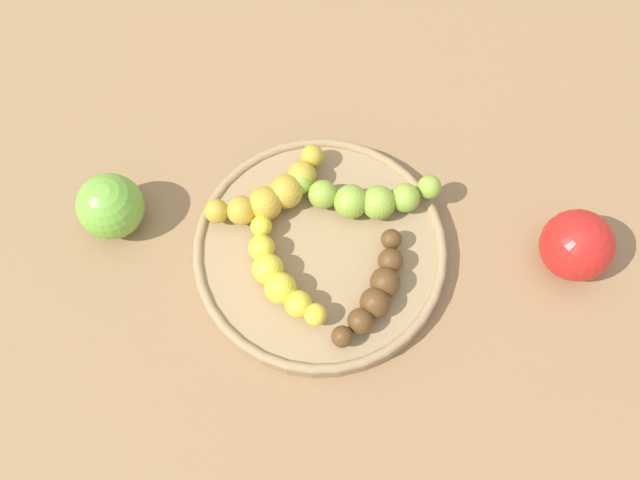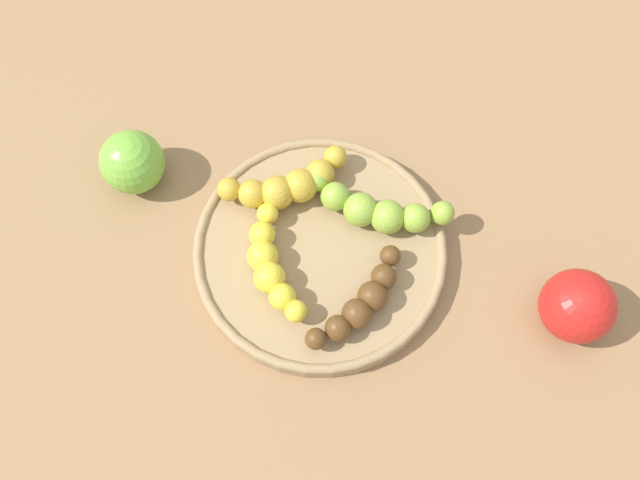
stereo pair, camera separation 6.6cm
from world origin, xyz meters
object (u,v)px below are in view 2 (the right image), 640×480
(apple_red, at_px, (577,306))
(banana_spotted, at_px, (287,185))
(banana_green, at_px, (375,208))
(apple_green, at_px, (132,162))
(banana_overripe, at_px, (362,302))
(fruit_bowl, at_px, (320,250))
(banana_yellow, at_px, (271,265))

(apple_red, bearing_deg, banana_spotted, 172.46)
(banana_green, bearing_deg, apple_green, -85.57)
(banana_green, height_order, apple_green, apple_green)
(banana_overripe, bearing_deg, banana_green, 121.89)
(fruit_bowl, xyz_separation_m, banana_spotted, (-0.05, 0.05, 0.02))
(banana_spotted, xyz_separation_m, apple_red, (0.30, -0.04, -0.00))
(banana_yellow, bearing_deg, apple_green, -56.37)
(banana_yellow, bearing_deg, banana_green, -167.97)
(banana_overripe, xyz_separation_m, apple_green, (-0.27, 0.08, -0.00))
(banana_green, relative_size, banana_yellow, 1.41)
(fruit_bowl, bearing_deg, apple_red, 2.05)
(banana_yellow, height_order, apple_green, apple_green)
(banana_spotted, distance_m, banana_yellow, 0.09)
(fruit_bowl, relative_size, apple_red, 3.59)
(apple_green, bearing_deg, banana_yellow, -20.53)
(fruit_bowl, bearing_deg, banana_yellow, -134.33)
(banana_green, xyz_separation_m, banana_yellow, (-0.08, -0.09, -0.00))
(banana_green, height_order, banana_yellow, banana_green)
(fruit_bowl, xyz_separation_m, banana_yellow, (-0.04, -0.04, 0.02))
(banana_overripe, height_order, banana_yellow, banana_yellow)
(fruit_bowl, xyz_separation_m, banana_overripe, (0.06, -0.05, 0.02))
(banana_spotted, xyz_separation_m, banana_yellow, (0.01, -0.09, -0.00))
(fruit_bowl, distance_m, apple_red, 0.25)
(banana_yellow, relative_size, apple_red, 1.54)
(apple_red, bearing_deg, banana_overripe, -163.66)
(banana_overripe, relative_size, banana_green, 0.78)
(fruit_bowl, height_order, apple_green, apple_green)
(banana_green, xyz_separation_m, apple_red, (0.21, -0.04, -0.00))
(banana_spotted, bearing_deg, banana_yellow, -28.16)
(fruit_bowl, bearing_deg, banana_spotted, 135.99)
(banana_spotted, bearing_deg, banana_green, 53.98)
(banana_overripe, relative_size, banana_yellow, 1.11)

